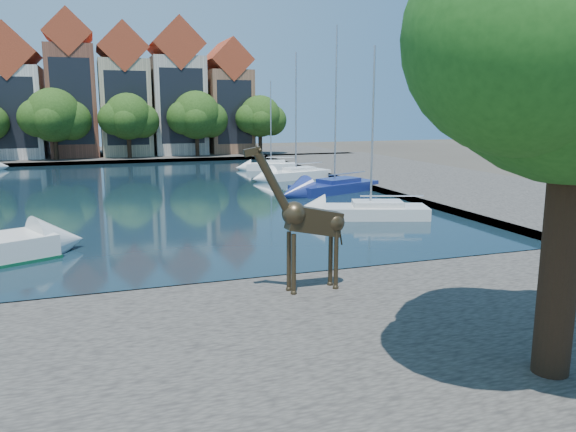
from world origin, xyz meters
name	(u,v)px	position (x,y,z in m)	size (l,w,h in m)	color
ground	(163,301)	(0.00, 0.00, 0.00)	(160.00, 160.00, 0.00)	#38332B
water_basin	(124,195)	(0.00, 24.00, 0.04)	(38.00, 50.00, 0.08)	black
near_quay	(200,394)	(0.00, -7.00, 0.25)	(50.00, 14.00, 0.50)	#514D46
far_quay	(111,157)	(0.00, 56.00, 0.25)	(60.00, 16.00, 0.50)	#514D46
right_quay	(422,178)	(25.00, 24.00, 0.25)	(14.00, 52.00, 0.50)	#514D46
townhouse_west_inner	(14,99)	(-10.50, 55.99, 7.35)	(6.43, 9.18, 15.15)	silver
townhouse_center	(72,90)	(-4.00, 55.99, 8.36)	(5.44, 9.18, 16.93)	brown
townhouse_east_inner	(124,96)	(2.00, 55.99, 7.73)	(5.94, 9.18, 15.79)	tan
townhouse_east_mid	(177,93)	(8.50, 55.99, 8.10)	(6.43, 9.18, 16.65)	#BFB4A3
townhouse_east_end	(227,102)	(15.00, 55.99, 7.11)	(5.44, 9.18, 14.43)	#895D42
far_tree_mid_west	(55,117)	(-5.89, 50.49, 5.29)	(7.80, 6.00, 8.00)	#332114
far_tree_mid_east	(129,118)	(2.10, 50.49, 5.13)	(7.02, 5.40, 7.52)	#332114
far_tree_east	(197,117)	(10.11, 50.49, 5.24)	(7.54, 5.80, 7.84)	#332114
far_tree_far_east	(261,118)	(18.09, 50.49, 5.08)	(6.76, 5.20, 7.36)	#332114
giraffe_statue	(307,221)	(4.38, -1.89, 2.80)	(3.27, 0.63, 4.67)	#372C1B
sailboat_right_a	(370,209)	(12.93, 10.28, 0.60)	(6.83, 4.23, 9.55)	beige
sailboat_right_b	(335,185)	(15.00, 20.16, 0.63)	(7.52, 4.89, 12.01)	navy
sailboat_right_c	(296,172)	(15.00, 28.76, 0.63)	(6.56, 3.70, 10.90)	white
sailboat_right_d	(271,165)	(15.00, 36.24, 0.62)	(5.25, 2.97, 8.84)	white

